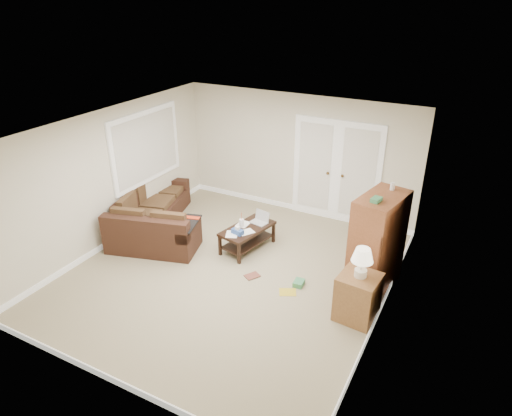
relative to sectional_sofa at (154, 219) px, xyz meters
The scene contains 17 objects.
floor 2.13m from the sectional_sofa, 14.14° to the right, with size 5.50×5.50×0.00m, color tan.
ceiling 3.05m from the sectional_sofa, 14.14° to the right, with size 5.00×5.50×0.02m, color white.
wall_left 1.17m from the sectional_sofa, 131.22° to the right, with size 0.02×5.50×2.50m, color beige.
wall_right 4.68m from the sectional_sofa, ahead, with size 0.02×5.50×2.50m, color beige.
wall_back 3.18m from the sectional_sofa, 47.49° to the left, with size 5.00×0.02×2.50m, color beige.
wall_front 3.97m from the sectional_sofa, 57.91° to the right, with size 5.00×0.02×2.50m, color beige.
baseboards 2.13m from the sectional_sofa, 14.14° to the right, with size 5.00×5.50×0.10m, color white, non-canonical shape.
french_doors 3.71m from the sectional_sofa, 37.19° to the left, with size 1.80×0.05×2.13m.
window_left 1.41m from the sectional_sofa, 130.68° to the left, with size 0.05×1.92×1.42m.
sectional_sofa is the anchor object (origin of this frame).
coffee_table 1.95m from the sectional_sofa, ahead, with size 0.74×1.15×0.72m.
tv_armoire 4.28m from the sectional_sofa, ahead, with size 0.73×1.07×1.69m.
side_cabinet 4.30m from the sectional_sofa, ahead, with size 0.60×0.60×1.16m.
space_heater 4.34m from the sectional_sofa, 26.45° to the left, with size 0.13×0.11×0.33m, color white.
floor_magazine 3.19m from the sectional_sofa, 10.59° to the right, with size 0.27×0.21×0.01m, color gold.
floor_greenbox 3.23m from the sectional_sofa, ahead, with size 0.15×0.20×0.08m, color #3C8554.
floor_book 2.40m from the sectional_sofa, ahead, with size 0.18×0.24×0.02m, color brown.
Camera 1 is at (3.38, -5.54, 4.35)m, focal length 32.00 mm.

